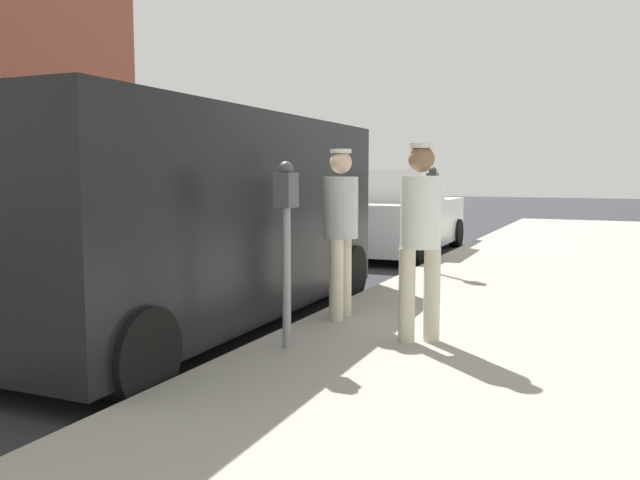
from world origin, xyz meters
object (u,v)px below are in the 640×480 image
Objects in this scene: pedestrian_in_gray at (341,223)px; parking_meter_far at (432,201)px; parked_van at (193,215)px; parking_meter_near at (286,222)px; pedestrian_in_white at (420,230)px; parked_sedan_ahead at (395,216)px.

parking_meter_far is at bearing 89.52° from pedestrian_in_gray.
parking_meter_near is at bearing -28.65° from parked_van.
parking_meter_near is 1.00× the size of parking_meter_far.
parking_meter_near is at bearing -145.83° from pedestrian_in_white.
parking_meter_far is 3.98m from parked_van.
pedestrian_in_gray reaches higher than parking_meter_far.
parked_sedan_ahead is at bearing 90.50° from parked_van.
parked_sedan_ahead is (-1.53, 6.39, -0.35)m from pedestrian_in_gray.
parked_sedan_ahead is (-2.49, 6.95, -0.36)m from pedestrian_in_white.
pedestrian_in_white reaches higher than pedestrian_in_gray.
parked_van is (-2.43, 0.19, 0.05)m from pedestrian_in_white.
parked_sedan_ahead is (-1.56, 7.59, -0.43)m from parking_meter_near.
parking_meter_far is at bearing 90.00° from parking_meter_near.
pedestrian_in_gray is 6.58m from parked_sedan_ahead.
parking_meter_far is 3.31m from pedestrian_in_gray.
parking_meter_near is at bearing -88.67° from pedestrian_in_gray.
pedestrian_in_gray is 1.52m from parked_van.
parked_van reaches higher than pedestrian_in_white.
parking_meter_near and parking_meter_far have the same top height.
parked_van is 1.18× the size of parked_sedan_ahead.
parking_meter_near reaches higher than parked_sedan_ahead.
parking_meter_far is 0.91× the size of pedestrian_in_white.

